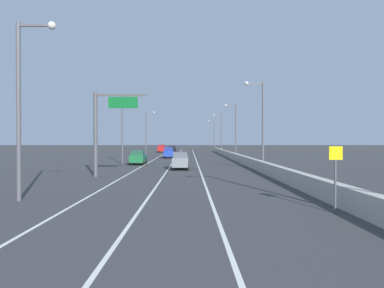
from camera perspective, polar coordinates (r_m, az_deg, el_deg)
ground_plane at (r=67.50m, az=-0.76°, el=-2.14°), size 320.00×320.00×0.00m
lane_stripe_left at (r=58.80m, az=-6.17°, el=-2.55°), size 0.16×130.00×0.00m
lane_stripe_center at (r=58.55m, az=-2.76°, el=-2.57°), size 0.16×130.00×0.00m
lane_stripe_right at (r=58.52m, az=0.67°, el=-2.57°), size 0.16×130.00×0.00m
jersey_barrier_right at (r=44.14m, az=9.26°, el=-2.91°), size 0.60×120.00×1.10m
overhead_sign_gantry at (r=33.48m, az=-13.57°, el=3.10°), size 4.68×0.36×7.50m
speed_advisory_sign at (r=17.64m, az=21.43°, el=-4.36°), size 0.60×0.11×3.00m
lamp_post_right_second at (r=40.49m, az=10.62°, el=3.87°), size 2.14×0.44×9.65m
lamp_post_right_third at (r=66.14m, az=6.59°, el=2.62°), size 2.14×0.44×9.65m
lamp_post_right_fourth at (r=91.88m, az=4.42°, el=2.07°), size 2.14×0.44×9.65m
lamp_post_right_fifth at (r=117.73m, az=3.36°, el=1.76°), size 2.14×0.44×9.65m
lamp_post_left_near at (r=21.77m, az=-24.76°, el=6.59°), size 2.14×0.44×9.65m
lamp_post_left_mid at (r=51.69m, az=-10.51°, el=3.17°), size 2.14×0.44×9.65m
lamp_post_left_far at (r=82.53m, az=-7.00°, el=2.23°), size 2.14×0.44×9.65m
car_black_0 at (r=86.94m, az=-3.10°, el=-0.90°), size 1.85×4.10×1.87m
car_red_1 at (r=96.22m, az=-4.73°, el=-0.70°), size 1.95×4.38×2.04m
car_green_2 at (r=49.20m, az=-8.38°, el=-2.09°), size 1.87×4.15×1.89m
car_gray_3 at (r=40.86m, az=-1.78°, el=-2.61°), size 1.84×4.56×1.93m
car_blue_4 at (r=66.10m, az=-3.62°, el=-1.35°), size 1.77×4.06×1.98m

